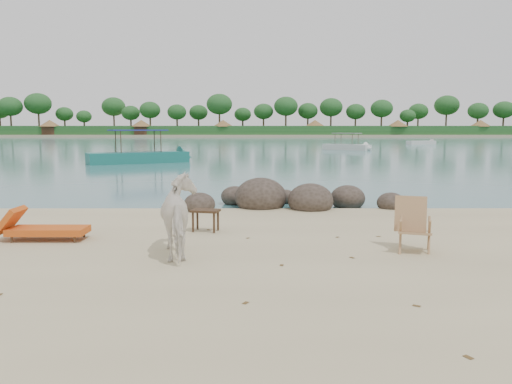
# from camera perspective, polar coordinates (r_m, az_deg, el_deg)

# --- Properties ---
(water) EXTENTS (400.00, 400.00, 0.00)m
(water) POSITION_cam_1_polar(r_m,az_deg,el_deg) (97.92, -0.36, 5.90)
(water) COLOR #3A7473
(water) RESTS_ON ground
(far_shore) EXTENTS (420.00, 90.00, 1.40)m
(far_shore) POSITION_cam_1_polar(r_m,az_deg,el_deg) (177.91, -0.24, 6.49)
(far_shore) COLOR tan
(far_shore) RESTS_ON ground
(far_scenery) EXTENTS (420.00, 18.00, 9.50)m
(far_scenery) POSITION_cam_1_polar(r_m,az_deg,el_deg) (144.60, -0.26, 7.57)
(far_scenery) COLOR #1E4C1E
(far_scenery) RESTS_ON ground
(boulders) EXTENTS (6.23, 2.72, 1.13)m
(boulders) POSITION_cam_1_polar(r_m,az_deg,el_deg) (14.46, 3.36, -0.90)
(boulders) COLOR #332A22
(boulders) RESTS_ON ground
(cow) EXTENTS (1.19, 1.83, 1.42)m
(cow) POSITION_cam_1_polar(r_m,az_deg,el_deg) (8.91, -8.36, -2.84)
(cow) COLOR white
(cow) RESTS_ON ground
(side_table) EXTENTS (0.66, 0.51, 0.48)m
(side_table) POSITION_cam_1_polar(r_m,az_deg,el_deg) (10.95, -5.78, -3.43)
(side_table) COLOR black
(side_table) RESTS_ON ground
(lounge_chair) EXTENTS (1.91, 0.68, 0.57)m
(lounge_chair) POSITION_cam_1_polar(r_m,az_deg,el_deg) (10.89, -22.64, -3.76)
(lounge_chair) COLOR #CF6118
(lounge_chair) RESTS_ON ground
(deck_chair) EXTENTS (0.80, 0.85, 0.98)m
(deck_chair) POSITION_cam_1_polar(r_m,az_deg,el_deg) (9.51, 17.73, -3.81)
(deck_chair) COLOR #9D724E
(deck_chair) RESTS_ON ground
(boat_near) EXTENTS (7.42, 5.11, 3.65)m
(boat_near) POSITION_cam_1_polar(r_m,az_deg,el_deg) (34.76, -13.33, 6.32)
(boat_near) COLOR #18665F
(boat_near) RESTS_ON water
(boat_mid) EXTENTS (5.50, 5.26, 3.02)m
(boat_mid) POSITION_cam_1_polar(r_m,az_deg,el_deg) (56.18, 10.32, 6.35)
(boat_mid) COLOR silver
(boat_mid) RESTS_ON water
(boat_far) EXTENTS (5.51, 3.53, 0.64)m
(boat_far) POSITION_cam_1_polar(r_m,az_deg,el_deg) (79.36, 18.37, 5.46)
(boat_far) COLOR silver
(boat_far) RESTS_ON water
(dead_leaves) EXTENTS (8.48, 6.35, 0.00)m
(dead_leaves) POSITION_cam_1_polar(r_m,az_deg,el_deg) (8.24, 0.17, -8.62)
(dead_leaves) COLOR brown
(dead_leaves) RESTS_ON ground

